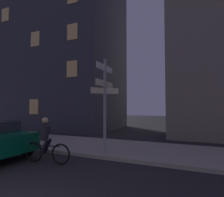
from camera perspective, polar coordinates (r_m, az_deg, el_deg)
name	(u,v)px	position (r m, az deg, el deg)	size (l,w,h in m)	color
sidewalk_kerb	(118,148)	(8.84, 2.00, -15.14)	(40.00, 3.50, 0.14)	gray
signpost	(105,97)	(7.38, -2.23, 0.55)	(0.86, 1.53, 3.77)	gray
cyclist	(46,142)	(7.11, -19.83, -12.52)	(1.81, 0.37, 1.61)	black
building_left_block	(63,42)	(19.69, -14.95, 16.49)	(10.93, 7.08, 16.80)	#383842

